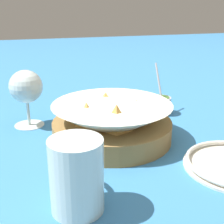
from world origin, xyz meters
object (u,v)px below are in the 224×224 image
(food_basket, at_px, (112,123))
(beer_mug, at_px, (77,177))
(sauce_cup, at_px, (160,104))
(wine_glass, at_px, (26,89))

(food_basket, bearing_deg, beer_mug, 151.57)
(beer_mug, bearing_deg, sauce_cup, -40.49)
(sauce_cup, relative_size, beer_mug, 1.09)
(food_basket, relative_size, beer_mug, 2.16)
(food_basket, relative_size, sauce_cup, 1.97)
(wine_glass, bearing_deg, sauce_cup, -92.18)
(sauce_cup, bearing_deg, beer_mug, 139.51)
(wine_glass, xyz_separation_m, beer_mug, (-0.35, -0.05, -0.04))
(sauce_cup, bearing_deg, food_basket, 125.33)
(sauce_cup, xyz_separation_m, beer_mug, (-0.34, 0.29, 0.03))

